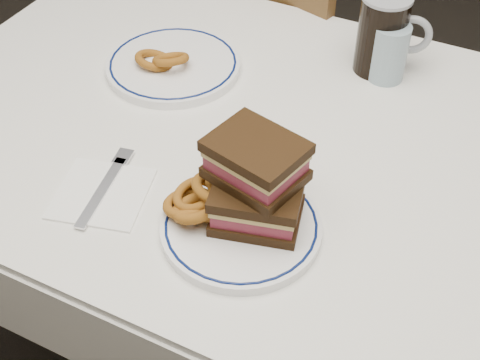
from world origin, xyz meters
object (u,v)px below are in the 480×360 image
at_px(far_plate, 173,65).
at_px(reuben_sandwich, 257,182).
at_px(main_plate, 241,227).
at_px(chair_far, 284,57).
at_px(beer_mug, 384,33).

bearing_deg(far_plate, reuben_sandwich, -42.57).
relative_size(reuben_sandwich, far_plate, 0.62).
bearing_deg(far_plate, main_plate, -46.16).
xyz_separation_m(main_plate, reuben_sandwich, (0.01, 0.03, 0.07)).
distance_m(main_plate, reuben_sandwich, 0.08).
relative_size(chair_far, far_plate, 3.52).
bearing_deg(reuben_sandwich, chair_far, 110.06).
distance_m(reuben_sandwich, beer_mug, 0.47).
relative_size(reuben_sandwich, beer_mug, 1.03).
bearing_deg(main_plate, beer_mug, 84.41).
height_order(reuben_sandwich, far_plate, reuben_sandwich).
distance_m(reuben_sandwich, far_plate, 0.44).
xyz_separation_m(chair_far, reuben_sandwich, (0.29, -0.78, 0.33)).
xyz_separation_m(beer_mug, far_plate, (-0.36, -0.18, -0.07)).
relative_size(beer_mug, far_plate, 0.60).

